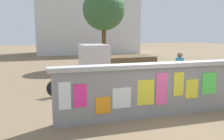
# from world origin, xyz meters

# --- Properties ---
(ground) EXTENTS (60.00, 60.00, 0.00)m
(ground) POSITION_xyz_m (0.00, 8.00, 0.00)
(ground) COLOR #7A664C
(poster_wall) EXTENTS (6.23, 0.42, 1.58)m
(poster_wall) POSITION_xyz_m (-0.00, -0.00, 0.81)
(poster_wall) COLOR gray
(poster_wall) RESTS_ON ground
(auto_rickshaw_truck) EXTENTS (3.64, 1.61, 1.85)m
(auto_rickshaw_truck) POSITION_xyz_m (0.18, 5.00, 0.90)
(auto_rickshaw_truck) COLOR black
(auto_rickshaw_truck) RESTS_ON ground
(motorcycle) EXTENTS (1.90, 0.56, 0.87)m
(motorcycle) POSITION_xyz_m (-1.13, 1.30, 0.46)
(motorcycle) COLOR black
(motorcycle) RESTS_ON ground
(bicycle_near) EXTENTS (1.71, 0.44, 0.95)m
(bicycle_near) POSITION_xyz_m (1.64, 1.09, 0.36)
(bicycle_near) COLOR black
(bicycle_near) RESTS_ON ground
(bicycle_far) EXTENTS (1.71, 0.44, 0.95)m
(bicycle_far) POSITION_xyz_m (-2.24, 3.00, 0.36)
(bicycle_far) COLOR black
(bicycle_far) RESTS_ON ground
(person_walking) EXTENTS (0.39, 0.39, 1.62)m
(person_walking) POSITION_xyz_m (2.27, 2.46, 0.99)
(person_walking) COLOR #BF6626
(person_walking) RESTS_ON ground
(tree_roadside) EXTENTS (2.86, 2.86, 5.35)m
(tree_roadside) POSITION_xyz_m (0.99, 9.90, 3.89)
(tree_roadside) COLOR brown
(tree_roadside) RESTS_ON ground
(building_background) EXTENTS (11.25, 5.26, 7.33)m
(building_background) POSITION_xyz_m (1.86, 20.72, 3.69)
(building_background) COLOR silver
(building_background) RESTS_ON ground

